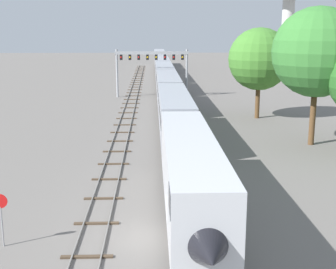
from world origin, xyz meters
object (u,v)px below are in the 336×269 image
passenger_train (164,76)px  signal_gantry (152,62)px  trackside_tree_left (317,52)px  trackside_tree_right (259,59)px  stop_sign (1,213)px

passenger_train → signal_gantry: (-2.25, -8.04, 3.23)m
passenger_train → signal_gantry: bearing=-105.6°
passenger_train → trackside_tree_left: bearing=-72.0°
signal_gantry → trackside_tree_right: trackside_tree_right is taller
signal_gantry → trackside_tree_right: (13.33, -19.03, 1.56)m
trackside_tree_left → trackside_tree_right: trackside_tree_left is taller
trackside_tree_right → trackside_tree_left: bearing=-80.8°
signal_gantry → trackside_tree_right: bearing=-55.0°
passenger_train → stop_sign: size_ratio=46.80×
passenger_train → stop_sign: bearing=-99.2°
passenger_train → stop_sign: passenger_train is taller
passenger_train → stop_sign: 62.47m
passenger_train → trackside_tree_left: 43.43m
trackside_tree_right → signal_gantry: bearing=125.0°
signal_gantry → stop_sign: (-7.75, -53.61, -3.98)m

